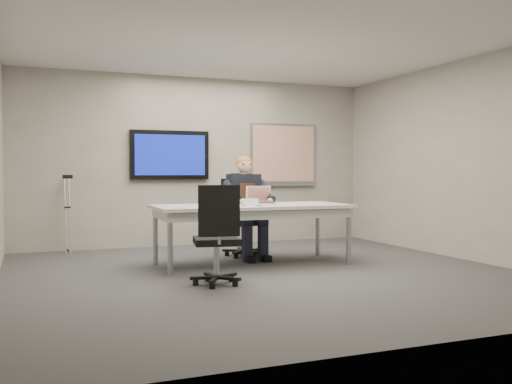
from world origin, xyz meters
name	(u,v)px	position (x,y,z in m)	size (l,w,h in m)	color
floor	(268,274)	(0.00, 0.00, 0.00)	(6.00, 6.00, 0.02)	#39393C
ceiling	(268,38)	(0.00, 0.00, 2.80)	(6.00, 6.00, 0.02)	silver
wall_back	(199,161)	(0.00, 3.00, 1.40)	(6.00, 0.02, 2.80)	gray
wall_front	(435,146)	(0.00, -3.00, 1.40)	(6.00, 0.02, 2.80)	gray
wall_right	(468,159)	(3.00, 0.00, 1.40)	(0.02, 6.00, 2.80)	gray
conference_table	(252,212)	(0.08, 0.73, 0.70)	(2.58, 1.10, 0.79)	white
tv_display	(170,155)	(-0.50, 2.95, 1.50)	(1.30, 0.09, 0.80)	black
whiteboard	(283,155)	(1.55, 2.97, 1.53)	(1.25, 0.08, 1.10)	#95999D
office_chair_far	(241,232)	(0.22, 1.52, 0.35)	(0.61, 0.61, 1.13)	black
office_chair_near	(217,254)	(-0.78, -0.43, 0.34)	(0.60, 0.60, 1.09)	black
seated_person	(248,217)	(0.23, 1.25, 0.58)	(0.46, 0.78, 1.45)	#1F2234
crutch	(67,213)	(-2.12, 2.78, 0.60)	(0.16, 0.35, 1.21)	#A9ABB0
laptop	(260,199)	(0.29, 0.96, 0.85)	(0.39, 0.39, 0.24)	#B2B3B5
name_tent	(250,202)	(-0.03, 0.51, 0.84)	(0.24, 0.07, 0.09)	white
pen	(259,206)	(0.05, 0.40, 0.80)	(0.01, 0.01, 0.12)	black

